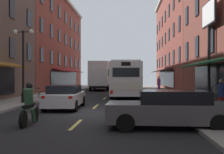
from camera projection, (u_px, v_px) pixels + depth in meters
ground_plane at (89, 114)px, 14.43m from camera, size 34.80×80.00×0.10m
lane_centre_dashes at (88, 113)px, 14.18m from camera, size 0.14×73.90×0.01m
sidewalk_right at (204, 112)px, 14.07m from camera, size 3.00×80.00×0.14m
billboard_sign at (209, 27)px, 17.24m from camera, size 0.40×2.73×6.42m
transit_bus at (125, 78)px, 27.06m from camera, size 2.89×12.05×3.19m
box_truck at (100, 76)px, 37.46m from camera, size 2.59×8.02×3.78m
sedan_near at (170, 109)px, 10.16m from camera, size 4.53×2.05×1.38m
sedan_mid at (106, 83)px, 47.00m from camera, size 1.97×4.27×1.41m
sedan_far at (65, 97)px, 16.25m from camera, size 1.98×4.39×1.37m
motorcycle_rider at (29, 107)px, 10.84m from camera, size 0.62×2.07×1.66m
bicycle_near at (36, 95)px, 20.40m from camera, size 1.69×0.53×0.91m
pedestrian_near at (220, 95)px, 13.24m from camera, size 0.51×0.36×1.63m
pedestrian_mid at (159, 84)px, 30.04m from camera, size 0.36×0.36×1.76m
street_lamp_twin at (23, 62)px, 18.58m from camera, size 1.42×0.32×4.89m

